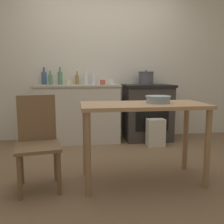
# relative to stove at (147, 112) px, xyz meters

# --- Properties ---
(ground_plane) EXTENTS (14.00, 14.00, 0.00)m
(ground_plane) POSITION_rel_stove_xyz_m (-0.70, -1.28, -0.46)
(ground_plane) COLOR brown
(wall_back) EXTENTS (8.00, 0.07, 2.55)m
(wall_back) POSITION_rel_stove_xyz_m (-0.70, 0.30, 0.82)
(wall_back) COLOR beige
(wall_back) RESTS_ON ground_plane
(counter_cabinet) EXTENTS (1.32, 0.53, 0.91)m
(counter_cabinet) POSITION_rel_stove_xyz_m (-1.13, 0.02, 0.00)
(counter_cabinet) COLOR beige
(counter_cabinet) RESTS_ON ground_plane
(stove) EXTENTS (0.78, 0.57, 0.91)m
(stove) POSITION_rel_stove_xyz_m (0.00, 0.00, 0.00)
(stove) COLOR #38332D
(stove) RESTS_ON ground_plane
(work_table) EXTENTS (1.21, 0.57, 0.79)m
(work_table) POSITION_rel_stove_xyz_m (-0.51, -1.58, 0.21)
(work_table) COLOR #A87F56
(work_table) RESTS_ON ground_plane
(chair) EXTENTS (0.46, 0.46, 0.88)m
(chair) POSITION_rel_stove_xyz_m (-1.53, -1.55, 0.01)
(chair) COLOR brown
(chair) RESTS_ON ground_plane
(flour_sack) EXTENTS (0.26, 0.18, 0.41)m
(flour_sack) POSITION_rel_stove_xyz_m (0.01, -0.40, -0.25)
(flour_sack) COLOR beige
(flour_sack) RESTS_ON ground_plane
(stock_pot) EXTENTS (0.25, 0.25, 0.23)m
(stock_pot) POSITION_rel_stove_xyz_m (-0.01, 0.08, 0.56)
(stock_pot) COLOR #4C4C51
(stock_pot) RESTS_ON stove
(mixing_bowl_large) EXTENTS (0.25, 0.25, 0.07)m
(mixing_bowl_large) POSITION_rel_stove_xyz_m (-0.36, -1.56, 0.38)
(mixing_bowl_large) COLOR #93A8B2
(mixing_bowl_large) RESTS_ON work_table
(bottle_far_left) EXTENTS (0.06, 0.06, 0.21)m
(bottle_far_left) POSITION_rel_stove_xyz_m (-1.14, 0.18, 0.54)
(bottle_far_left) COLOR olive
(bottle_far_left) RESTS_ON counter_cabinet
(bottle_left) EXTENTS (0.08, 0.08, 0.27)m
(bottle_left) POSITION_rel_stove_xyz_m (-1.65, 0.20, 0.56)
(bottle_left) COLOR #3D5675
(bottle_left) RESTS_ON counter_cabinet
(bottle_mid_left) EXTENTS (0.06, 0.06, 0.22)m
(bottle_mid_left) POSITION_rel_stove_xyz_m (-1.54, 0.06, 0.54)
(bottle_mid_left) COLOR #517F5B
(bottle_mid_left) RESTS_ON counter_cabinet
(bottle_center_left) EXTENTS (0.06, 0.06, 0.26)m
(bottle_center_left) POSITION_rel_stove_xyz_m (-0.99, 0.09, 0.55)
(bottle_center_left) COLOR silver
(bottle_center_left) RESTS_ON counter_cabinet
(bottle_center) EXTENTS (0.07, 0.07, 0.27)m
(bottle_center) POSITION_rel_stove_xyz_m (-1.40, 0.11, 0.56)
(bottle_center) COLOR #517F5B
(bottle_center) RESTS_ON counter_cabinet
(bottle_center_right) EXTENTS (0.06, 0.06, 0.21)m
(bottle_center_right) POSITION_rel_stove_xyz_m (-0.87, 0.14, 0.54)
(bottle_center_right) COLOR silver
(bottle_center_right) RESTS_ON counter_cabinet
(cup_mid_right) EXTENTS (0.08, 0.08, 0.09)m
(cup_mid_right) POSITION_rel_stove_xyz_m (-0.61, -0.04, 0.50)
(cup_mid_right) COLOR silver
(cup_mid_right) RESTS_ON counter_cabinet
(cup_right) EXTENTS (0.08, 0.08, 0.08)m
(cup_right) POSITION_rel_stove_xyz_m (-0.75, -0.07, 0.49)
(cup_right) COLOR #B74C42
(cup_right) RESTS_ON counter_cabinet
(cup_far_right) EXTENTS (0.09, 0.09, 0.08)m
(cup_far_right) POSITION_rel_stove_xyz_m (-1.28, -0.05, 0.50)
(cup_far_right) COLOR beige
(cup_far_right) RESTS_ON counter_cabinet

